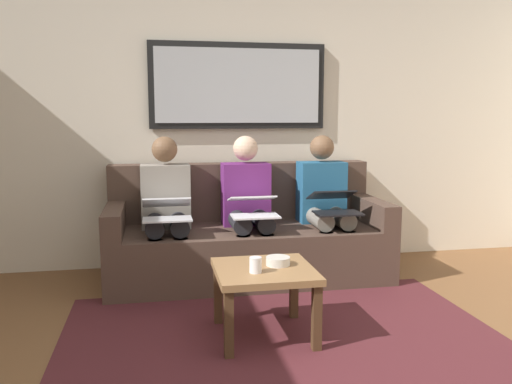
{
  "coord_description": "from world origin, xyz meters",
  "views": [
    {
      "loc": [
        0.72,
        2.04,
        1.31
      ],
      "look_at": [
        0.0,
        -1.7,
        0.75
      ],
      "focal_mm": 37.19,
      "sensor_mm": 36.0,
      "label": 1
    }
  ],
  "objects_px": {
    "person_left": "(325,201)",
    "person_right": "(166,206)",
    "bowl": "(278,261)",
    "laptop_white": "(253,206)",
    "coffee_table": "(264,279)",
    "framed_mirror": "(238,86)",
    "couch": "(246,238)",
    "laptop_silver": "(167,210)",
    "cup": "(256,265)",
    "laptop_black": "(334,203)",
    "person_middle": "(248,203)"
  },
  "relations": [
    {
      "from": "laptop_white",
      "to": "coffee_table",
      "type": "bearing_deg",
      "value": 83.5
    },
    {
      "from": "laptop_silver",
      "to": "laptop_white",
      "type": "bearing_deg",
      "value": 179.55
    },
    {
      "from": "person_middle",
      "to": "person_right",
      "type": "distance_m",
      "value": 0.64
    },
    {
      "from": "laptop_white",
      "to": "couch",
      "type": "bearing_deg",
      "value": -90.0
    },
    {
      "from": "bowl",
      "to": "person_right",
      "type": "distance_m",
      "value": 1.28
    },
    {
      "from": "framed_mirror",
      "to": "couch",
      "type": "bearing_deg",
      "value": 90.0
    },
    {
      "from": "couch",
      "to": "laptop_black",
      "type": "distance_m",
      "value": 0.78
    },
    {
      "from": "cup",
      "to": "person_left",
      "type": "bearing_deg",
      "value": -123.38
    },
    {
      "from": "coffee_table",
      "to": "person_middle",
      "type": "distance_m",
      "value": 1.18
    },
    {
      "from": "cup",
      "to": "person_right",
      "type": "bearing_deg",
      "value": -69.16
    },
    {
      "from": "cup",
      "to": "laptop_silver",
      "type": "xyz_separation_m",
      "value": [
        0.47,
        -0.99,
        0.16
      ]
    },
    {
      "from": "framed_mirror",
      "to": "cup",
      "type": "xyz_separation_m",
      "value": [
        0.17,
        1.69,
        -1.09
      ]
    },
    {
      "from": "laptop_silver",
      "to": "cup",
      "type": "bearing_deg",
      "value": 115.28
    },
    {
      "from": "person_left",
      "to": "person_middle",
      "type": "xyz_separation_m",
      "value": [
        0.64,
        0.0,
        0.0
      ]
    },
    {
      "from": "couch",
      "to": "person_right",
      "type": "bearing_deg",
      "value": 6.13
    },
    {
      "from": "bowl",
      "to": "laptop_white",
      "type": "height_order",
      "value": "laptop_white"
    },
    {
      "from": "coffee_table",
      "to": "laptop_white",
      "type": "xyz_separation_m",
      "value": [
        -0.1,
        -0.91,
        0.28
      ]
    },
    {
      "from": "coffee_table",
      "to": "person_right",
      "type": "xyz_separation_m",
      "value": [
        0.54,
        -1.15,
        0.26
      ]
    },
    {
      "from": "framed_mirror",
      "to": "bowl",
      "type": "relative_size",
      "value": 10.49
    },
    {
      "from": "cup",
      "to": "person_middle",
      "type": "xyz_separation_m",
      "value": [
        -0.17,
        -1.23,
        0.15
      ]
    },
    {
      "from": "framed_mirror",
      "to": "laptop_white",
      "type": "distance_m",
      "value": 1.16
    },
    {
      "from": "laptop_black",
      "to": "laptop_white",
      "type": "bearing_deg",
      "value": 1.29
    },
    {
      "from": "framed_mirror",
      "to": "laptop_black",
      "type": "distance_m",
      "value": 1.31
    },
    {
      "from": "person_left",
      "to": "person_right",
      "type": "relative_size",
      "value": 1.0
    },
    {
      "from": "person_right",
      "to": "laptop_black",
      "type": "bearing_deg",
      "value": 169.84
    },
    {
      "from": "person_left",
      "to": "person_right",
      "type": "xyz_separation_m",
      "value": [
        1.28,
        0.0,
        0.0
      ]
    },
    {
      "from": "person_middle",
      "to": "person_right",
      "type": "height_order",
      "value": "same"
    },
    {
      "from": "couch",
      "to": "coffee_table",
      "type": "bearing_deg",
      "value": 85.16
    },
    {
      "from": "framed_mirror",
      "to": "cup",
      "type": "relative_size",
      "value": 16.8
    },
    {
      "from": "bowl",
      "to": "laptop_white",
      "type": "relative_size",
      "value": 0.41
    },
    {
      "from": "framed_mirror",
      "to": "person_left",
      "type": "distance_m",
      "value": 1.23
    },
    {
      "from": "couch",
      "to": "laptop_silver",
      "type": "height_order",
      "value": "couch"
    },
    {
      "from": "cup",
      "to": "bowl",
      "type": "relative_size",
      "value": 0.62
    },
    {
      "from": "person_middle",
      "to": "laptop_silver",
      "type": "height_order",
      "value": "person_middle"
    },
    {
      "from": "bowl",
      "to": "laptop_black",
      "type": "bearing_deg",
      "value": -126.58
    },
    {
      "from": "person_right",
      "to": "framed_mirror",
      "type": "bearing_deg",
      "value": -144.48
    },
    {
      "from": "laptop_white",
      "to": "laptop_silver",
      "type": "xyz_separation_m",
      "value": [
        0.64,
        -0.01,
        -0.01
      ]
    },
    {
      "from": "bowl",
      "to": "coffee_table",
      "type": "bearing_deg",
      "value": 24.39
    },
    {
      "from": "framed_mirror",
      "to": "laptop_white",
      "type": "relative_size",
      "value": 4.29
    },
    {
      "from": "cup",
      "to": "bowl",
      "type": "height_order",
      "value": "cup"
    },
    {
      "from": "coffee_table",
      "to": "laptop_silver",
      "type": "height_order",
      "value": "laptop_silver"
    },
    {
      "from": "cup",
      "to": "laptop_silver",
      "type": "bearing_deg",
      "value": -64.72
    },
    {
      "from": "person_right",
      "to": "bowl",
      "type": "bearing_deg",
      "value": 119.58
    },
    {
      "from": "person_left",
      "to": "person_right",
      "type": "bearing_deg",
      "value": 0.0
    },
    {
      "from": "cup",
      "to": "laptop_black",
      "type": "bearing_deg",
      "value": -129.0
    },
    {
      "from": "laptop_silver",
      "to": "framed_mirror",
      "type": "bearing_deg",
      "value": -132.61
    },
    {
      "from": "person_middle",
      "to": "laptop_silver",
      "type": "xyz_separation_m",
      "value": [
        0.64,
        0.24,
        0.01
      ]
    },
    {
      "from": "person_left",
      "to": "person_right",
      "type": "distance_m",
      "value": 1.28
    },
    {
      "from": "person_left",
      "to": "laptop_black",
      "type": "bearing_deg",
      "value": 90.0
    },
    {
      "from": "coffee_table",
      "to": "laptop_silver",
      "type": "distance_m",
      "value": 1.09
    }
  ]
}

